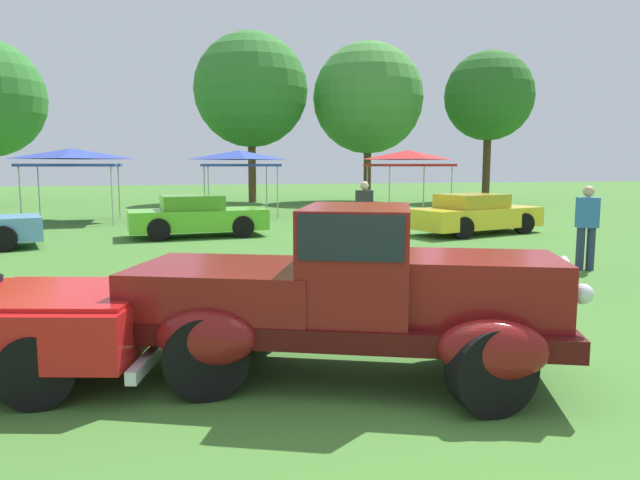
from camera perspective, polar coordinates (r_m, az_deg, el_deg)
ground_plane at (r=5.78m, az=8.93°, el=-13.99°), size 120.00×120.00×0.00m
feature_pickup_truck at (r=5.73m, az=2.83°, el=-5.05°), size 4.40×2.97×1.70m
show_car_lime at (r=17.59m, az=-11.96°, el=2.28°), size 4.09×2.05×1.22m
show_car_yellow at (r=18.52m, az=14.93°, el=2.44°), size 4.56×2.80×1.22m
spectator_near_truck at (r=12.78m, az=24.64°, el=1.36°), size 0.46×0.37×1.69m
spectator_between_cars at (r=14.98m, az=4.34°, el=2.78°), size 0.41×0.26×1.69m
canopy_tent_left_field at (r=23.41m, az=-23.12°, el=7.54°), size 3.28×3.28×2.71m
canopy_tent_center_field at (r=24.26m, az=-7.93°, el=8.02°), size 2.99×2.99×2.71m
canopy_tent_right_field at (r=24.18m, az=8.63°, el=8.01°), size 2.89×2.89×2.71m
treeline_mid_left at (r=33.90m, az=-6.77°, el=14.34°), size 6.36×6.36×9.47m
treeline_center at (r=34.81m, az=4.72°, el=13.64°), size 6.37×6.37×9.14m
treeline_mid_right at (r=35.59m, az=16.20°, el=13.34°), size 5.06×5.06×8.56m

